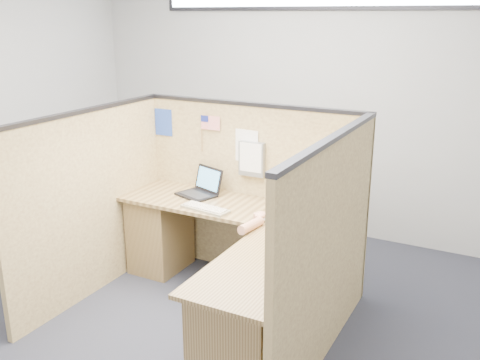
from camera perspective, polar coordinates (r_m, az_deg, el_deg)
The scene contains 13 objects.
floor at distance 4.17m, azimuth -5.27°, elevation -15.03°, with size 5.00×5.00×0.00m, color #21222F.
wall_back at distance 5.60m, azimuth 7.07°, elevation 8.68°, with size 5.00×5.00×0.00m, color #AEB1B3.
cubicle_partitions at distance 4.15m, azimuth -2.36°, elevation -3.26°, with size 2.06×1.83×1.53m.
l_desk at distance 4.11m, azimuth -1.04°, elevation -9.21°, with size 1.95×1.75×0.73m.
laptop at distance 4.64m, azimuth -4.32°, elevation -0.84°, with size 0.37×0.39×0.23m.
keyboard at distance 4.27m, azimuth -3.73°, elevation -3.05°, with size 0.42×0.19×0.03m.
mouse at distance 4.05m, azimuth 2.23°, elevation -4.06°, with size 0.11×0.06×0.04m, color #B8B8BD.
hand_forearm at distance 3.93m, azimuth 1.51°, elevation -4.52°, with size 0.11×0.37×0.08m.
blue_poster at distance 4.92m, azimuth -8.17°, elevation 6.11°, with size 0.18×0.00×0.24m, color #22409F.
american_flag at distance 4.64m, azimuth -3.40°, elevation 6.00°, with size 0.19×0.01×0.33m.
file_holder at distance 4.48m, azimuth 1.27°, elevation 2.27°, with size 0.23×0.05×0.29m.
paper_left at distance 4.51m, azimuth 0.72°, elevation 3.64°, with size 0.22×0.00×0.28m, color white.
paper_right at distance 4.24m, azimuth 9.44°, elevation 2.17°, with size 0.21×0.00×0.27m, color white.
Camera 1 is at (1.97, -2.93, 2.22)m, focal length 40.00 mm.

